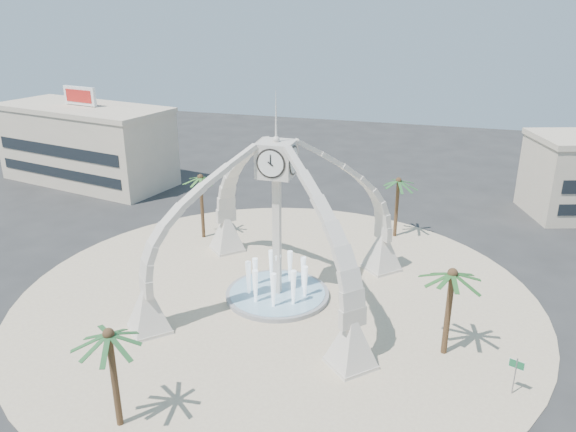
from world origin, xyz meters
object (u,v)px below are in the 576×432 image
(palm_east, at_px, (453,274))
(palm_north, at_px, (399,181))
(fountain, at_px, (277,294))
(street_sign, at_px, (516,369))
(clock_tower, at_px, (277,219))
(palm_south, at_px, (109,335))
(palm_west, at_px, (200,178))

(palm_east, xyz_separation_m, palm_north, (-5.29, 18.79, -0.10))
(fountain, xyz_separation_m, street_sign, (16.62, -7.12, 1.47))
(clock_tower, bearing_deg, palm_north, 63.49)
(fountain, height_order, palm_south, palm_south)
(fountain, relative_size, palm_east, 1.22)
(fountain, relative_size, palm_north, 1.25)
(palm_east, xyz_separation_m, street_sign, (3.98, -3.08, -3.97))
(palm_north, height_order, street_sign, palm_north)
(fountain, height_order, palm_east, palm_east)
(palm_east, relative_size, palm_south, 1.02)
(clock_tower, relative_size, fountain, 2.24)
(palm_west, height_order, palm_south, palm_west)
(palm_north, height_order, palm_south, palm_south)
(palm_east, bearing_deg, palm_west, 150.15)
(clock_tower, relative_size, palm_south, 2.78)
(palm_east, distance_m, palm_north, 19.52)
(palm_west, bearing_deg, palm_north, 17.32)
(palm_east, distance_m, street_sign, 6.41)
(palm_west, relative_size, street_sign, 2.77)
(palm_east, bearing_deg, street_sign, -37.77)
(palm_north, bearing_deg, clock_tower, -116.51)
(fountain, distance_m, palm_south, 17.20)
(palm_east, distance_m, palm_west, 26.60)
(fountain, xyz_separation_m, palm_west, (-10.43, 9.20, 5.73))
(palm_north, distance_m, palm_south, 32.62)
(palm_east, relative_size, palm_west, 0.97)
(fountain, bearing_deg, street_sign, -23.19)
(clock_tower, height_order, fountain, clock_tower)
(palm_west, bearing_deg, clock_tower, -41.42)
(palm_west, distance_m, street_sign, 31.88)
(palm_north, bearing_deg, palm_east, -74.27)
(clock_tower, xyz_separation_m, palm_west, (-10.43, 9.20, -0.47))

